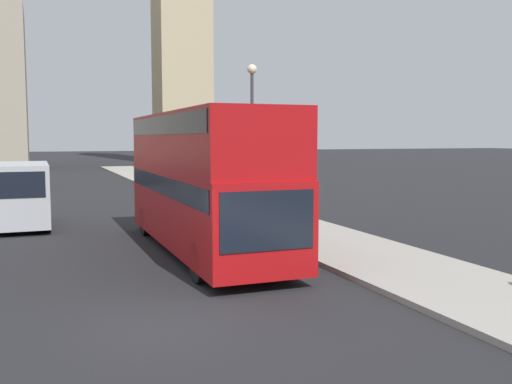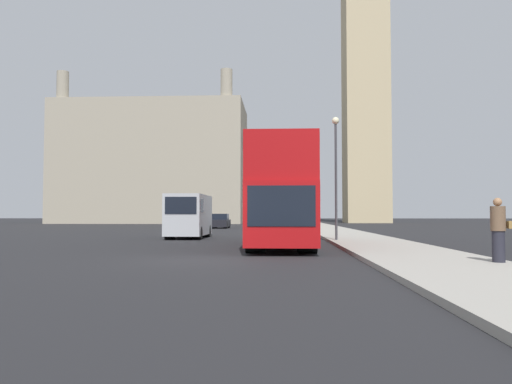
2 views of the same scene
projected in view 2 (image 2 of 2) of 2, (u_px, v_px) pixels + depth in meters
ground_plane at (198, 260)px, 15.46m from camera, size 300.00×300.00×0.00m
sidewalk_strip at (423, 258)px, 15.15m from camera, size 3.77×120.00×0.15m
building_block_distant at (154, 164)px, 79.14m from camera, size 28.79×14.47×22.63m
red_double_decker_bus at (281, 192)px, 21.89m from camera, size 2.63×10.53×4.31m
white_van at (189, 215)px, 29.40m from camera, size 2.07×5.10×2.55m
pedestrian at (498, 230)px, 13.19m from camera, size 0.54×0.38×1.71m
street_lamp at (336, 160)px, 24.84m from camera, size 0.36×0.36×6.13m
parked_sedan at (220, 222)px, 50.41m from camera, size 1.72×4.21×1.46m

